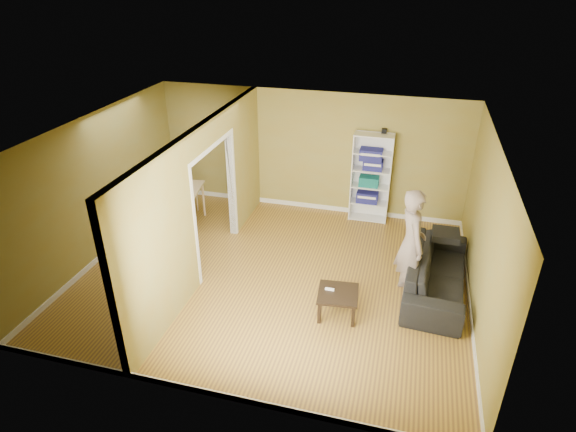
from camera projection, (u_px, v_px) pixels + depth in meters
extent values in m
plane|color=#AC832A|center=(274.00, 275.00, 8.40)|extent=(6.50, 6.50, 0.00)
plane|color=white|center=(272.00, 132.00, 7.19)|extent=(6.50, 6.50, 0.00)
plane|color=olive|center=(310.00, 152.00, 10.15)|extent=(6.50, 0.00, 6.50)
plane|color=olive|center=(204.00, 315.00, 5.45)|extent=(6.50, 0.00, 6.50)
plane|color=olive|center=(98.00, 188.00, 8.54)|extent=(0.00, 5.50, 5.50)
plane|color=olive|center=(485.00, 235.00, 7.06)|extent=(0.00, 5.50, 5.50)
cube|color=black|center=(384.00, 131.00, 9.48)|extent=(0.10, 0.10, 0.10)
imported|color=black|center=(438.00, 267.00, 7.84)|extent=(2.39, 1.15, 0.89)
imported|color=slate|center=(412.00, 235.00, 7.48)|extent=(0.95, 0.84, 2.18)
cube|color=white|center=(352.00, 176.00, 9.94)|extent=(0.02, 0.35, 1.87)
cube|color=white|center=(390.00, 180.00, 9.76)|extent=(0.02, 0.35, 1.87)
cube|color=white|center=(372.00, 175.00, 9.99)|extent=(0.79, 0.02, 1.87)
cube|color=white|center=(367.00, 218.00, 10.28)|extent=(0.75, 0.35, 0.02)
cube|color=white|center=(369.00, 202.00, 10.10)|extent=(0.75, 0.35, 0.02)
cube|color=white|center=(370.00, 186.00, 9.93)|extent=(0.75, 0.35, 0.02)
cube|color=white|center=(372.00, 170.00, 9.76)|extent=(0.75, 0.35, 0.02)
cube|color=white|center=(373.00, 153.00, 9.59)|extent=(0.75, 0.35, 0.02)
cube|color=white|center=(375.00, 135.00, 9.42)|extent=(0.75, 0.35, 0.02)
cube|color=navy|center=(367.00, 197.00, 10.06)|extent=(0.44, 0.29, 0.22)
cube|color=#117E5D|center=(369.00, 181.00, 9.89)|extent=(0.40, 0.26, 0.20)
cube|color=navy|center=(373.00, 165.00, 9.71)|extent=(0.39, 0.25, 0.20)
cube|color=navy|center=(371.00, 153.00, 9.61)|extent=(0.45, 0.29, 0.23)
cube|color=black|center=(338.00, 294.00, 7.31)|extent=(0.61, 0.61, 0.04)
cube|color=black|center=(318.00, 312.00, 7.24)|extent=(0.05, 0.05, 0.36)
cube|color=black|center=(351.00, 317.00, 7.13)|extent=(0.05, 0.05, 0.36)
cube|color=black|center=(325.00, 292.00, 7.67)|extent=(0.05, 0.05, 0.36)
cube|color=black|center=(356.00, 297.00, 7.56)|extent=(0.05, 0.05, 0.36)
cube|color=white|center=(330.00, 289.00, 7.35)|extent=(0.14, 0.04, 0.03)
cube|color=tan|center=(169.00, 188.00, 9.78)|extent=(1.28, 0.86, 0.04)
cylinder|color=tan|center=(136.00, 210.00, 9.78)|extent=(0.05, 0.05, 0.76)
cylinder|color=tan|center=(189.00, 217.00, 9.51)|extent=(0.05, 0.05, 0.76)
cylinder|color=tan|center=(155.00, 195.00, 10.42)|extent=(0.05, 0.05, 0.76)
cylinder|color=tan|center=(205.00, 201.00, 10.15)|extent=(0.05, 0.05, 0.76)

